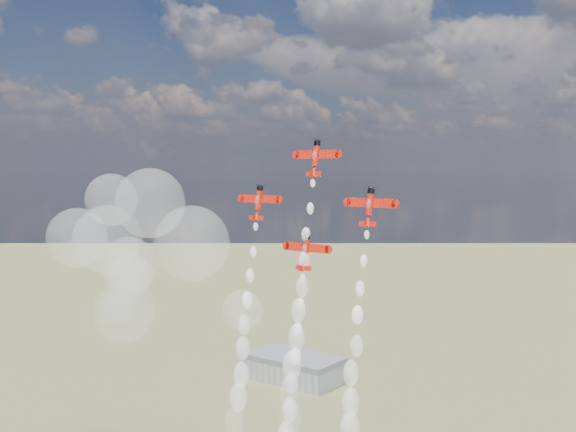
% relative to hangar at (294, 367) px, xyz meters
% --- Properties ---
extents(hangar, '(50.00, 28.00, 13.00)m').
position_rel_hangar_xyz_m(hangar, '(0.00, 0.00, 0.00)').
color(hangar, gray).
rests_on(hangar, ground).
extents(plane_lead, '(10.96, 3.67, 7.76)m').
position_rel_hangar_xyz_m(plane_lead, '(124.71, -161.73, 106.87)').
color(plane_lead, red).
rests_on(plane_lead, ground).
extents(plane_left, '(10.96, 3.67, 7.76)m').
position_rel_hangar_xyz_m(plane_left, '(110.45, -163.56, 97.06)').
color(plane_left, red).
rests_on(plane_left, ground).
extents(plane_right, '(10.96, 3.67, 7.76)m').
position_rel_hangar_xyz_m(plane_right, '(138.96, -163.56, 97.06)').
color(plane_right, red).
rests_on(plane_right, ground).
extents(plane_slot, '(10.96, 3.67, 7.76)m').
position_rel_hangar_xyz_m(plane_slot, '(124.71, -165.38, 87.25)').
color(plane_slot, red).
rests_on(plane_slot, ground).
extents(smoke_trail_lead, '(5.23, 13.99, 62.22)m').
position_rel_hangar_xyz_m(smoke_trail_lead, '(124.83, -171.26, 55.02)').
color(smoke_trail_lead, white).
rests_on(smoke_trail_lead, plane_lead).
extents(drifted_smoke_cloud, '(67.22, 33.70, 52.97)m').
position_rel_hangar_xyz_m(drifted_smoke_cloud, '(56.92, -153.35, 81.40)').
color(drifted_smoke_cloud, white).
rests_on(drifted_smoke_cloud, ground).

